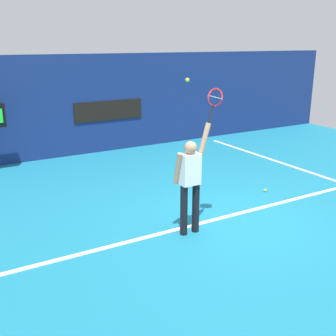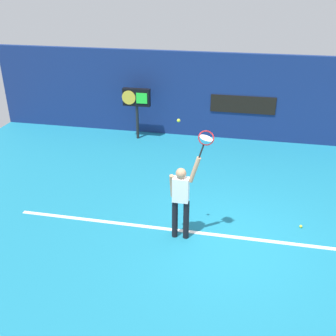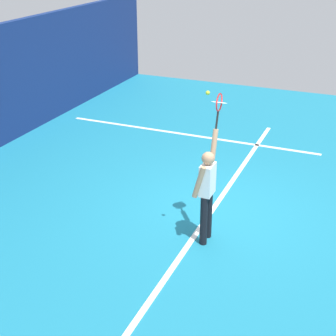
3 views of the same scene
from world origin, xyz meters
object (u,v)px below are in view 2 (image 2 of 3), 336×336
(tennis_racket, at_px, (206,140))
(tennis_ball, at_px, (179,121))
(tennis_player, at_px, (181,197))
(spare_ball, at_px, (301,226))
(scoreboard_clock, at_px, (136,100))

(tennis_racket, bearing_deg, tennis_ball, 177.51)
(tennis_player, xyz_separation_m, spare_ball, (2.66, 0.90, -0.98))
(tennis_player, height_order, tennis_ball, tennis_ball)
(tennis_ball, xyz_separation_m, spare_ball, (2.73, 0.88, -2.67))
(tennis_player, bearing_deg, tennis_ball, 165.31)
(spare_ball, bearing_deg, scoreboard_clock, 138.20)
(tennis_racket, relative_size, tennis_ball, 9.22)
(scoreboard_clock, bearing_deg, tennis_player, -65.49)
(tennis_player, distance_m, tennis_racket, 1.43)
(tennis_player, height_order, spare_ball, tennis_player)
(scoreboard_clock, distance_m, spare_ball, 7.09)
(tennis_racket, xyz_separation_m, scoreboard_clock, (-3.00, 5.55, -0.95))
(tennis_player, relative_size, tennis_ball, 29.12)
(tennis_player, distance_m, scoreboard_clock, 6.10)
(tennis_ball, distance_m, spare_ball, 3.92)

